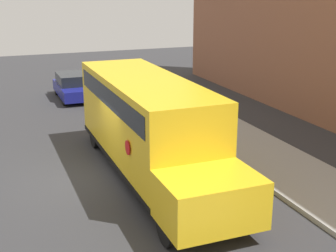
# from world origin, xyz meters

# --- Properties ---
(ground_plane) EXTENTS (60.00, 60.00, 0.00)m
(ground_plane) POSITION_xyz_m (0.00, 0.00, 0.00)
(ground_plane) COLOR #333335
(sidewalk_strip) EXTENTS (44.00, 3.00, 0.15)m
(sidewalk_strip) POSITION_xyz_m (0.00, 6.50, 0.07)
(sidewalk_strip) COLOR #9E9E99
(sidewalk_strip) RESTS_ON ground
(school_bus) EXTENTS (10.06, 2.57, 3.25)m
(school_bus) POSITION_xyz_m (0.25, 1.97, 1.85)
(school_bus) COLOR yellow
(school_bus) RESTS_ON ground
(parked_car) EXTENTS (4.09, 1.86, 1.39)m
(parked_car) POSITION_xyz_m (-11.65, 1.67, 0.69)
(parked_car) COLOR navy
(parked_car) RESTS_ON ground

